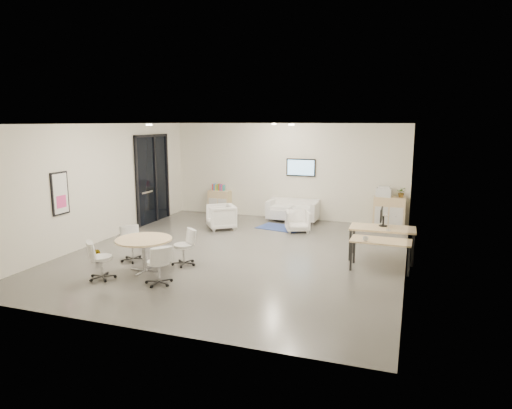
{
  "coord_description": "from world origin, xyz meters",
  "views": [
    {
      "loc": [
        4.05,
        -10.28,
        3.26
      ],
      "look_at": [
        0.33,
        0.4,
        1.19
      ],
      "focal_mm": 32.0,
      "sensor_mm": 36.0,
      "label": 1
    }
  ],
  "objects_px": {
    "loveseat": "(293,211)",
    "desk_rear": "(382,231)",
    "sideboard_left": "(220,203)",
    "round_table": "(144,242)",
    "sideboard_right": "(389,212)",
    "desk_front": "(381,243)",
    "armchair_right": "(297,220)",
    "armchair_left": "(221,216)"
  },
  "relations": [
    {
      "from": "loveseat",
      "to": "desk_rear",
      "type": "height_order",
      "value": "desk_rear"
    },
    {
      "from": "sideboard_left",
      "to": "round_table",
      "type": "relative_size",
      "value": 0.71
    },
    {
      "from": "sideboard_right",
      "to": "loveseat",
      "type": "distance_m",
      "value": 3.05
    },
    {
      "from": "sideboard_right",
      "to": "desk_front",
      "type": "height_order",
      "value": "sideboard_right"
    },
    {
      "from": "desk_front",
      "to": "desk_rear",
      "type": "bearing_deg",
      "value": 93.04
    },
    {
      "from": "armchair_right",
      "to": "round_table",
      "type": "relative_size",
      "value": 0.57
    },
    {
      "from": "armchair_right",
      "to": "round_table",
      "type": "height_order",
      "value": "round_table"
    },
    {
      "from": "desk_rear",
      "to": "desk_front",
      "type": "xyz_separation_m",
      "value": [
        0.02,
        -0.78,
        -0.1
      ]
    },
    {
      "from": "sideboard_left",
      "to": "armchair_left",
      "type": "height_order",
      "value": "sideboard_left"
    },
    {
      "from": "sideboard_left",
      "to": "sideboard_right",
      "type": "height_order",
      "value": "sideboard_right"
    },
    {
      "from": "sideboard_right",
      "to": "armchair_left",
      "type": "bearing_deg",
      "value": -157.92
    },
    {
      "from": "sideboard_left",
      "to": "armchair_left",
      "type": "xyz_separation_m",
      "value": [
        0.92,
        -2.0,
        -0.02
      ]
    },
    {
      "from": "sideboard_left",
      "to": "armchair_left",
      "type": "relative_size",
      "value": 1.05
    },
    {
      "from": "armchair_right",
      "to": "desk_rear",
      "type": "distance_m",
      "value": 3.34
    },
    {
      "from": "armchair_left",
      "to": "desk_front",
      "type": "relative_size",
      "value": 0.62
    },
    {
      "from": "desk_rear",
      "to": "desk_front",
      "type": "distance_m",
      "value": 0.79
    },
    {
      "from": "armchair_right",
      "to": "armchair_left",
      "type": "bearing_deg",
      "value": 168.44
    },
    {
      "from": "armchair_right",
      "to": "desk_front",
      "type": "height_order",
      "value": "armchair_right"
    },
    {
      "from": "desk_rear",
      "to": "round_table",
      "type": "distance_m",
      "value": 5.52
    },
    {
      "from": "round_table",
      "to": "sideboard_left",
      "type": "bearing_deg",
      "value": 98.61
    },
    {
      "from": "sideboard_right",
      "to": "desk_rear",
      "type": "xyz_separation_m",
      "value": [
        0.03,
        -3.62,
        0.23
      ]
    },
    {
      "from": "loveseat",
      "to": "armchair_left",
      "type": "xyz_separation_m",
      "value": [
        -1.81,
        -1.81,
        0.08
      ]
    },
    {
      "from": "desk_front",
      "to": "round_table",
      "type": "relative_size",
      "value": 1.08
    },
    {
      "from": "armchair_left",
      "to": "sideboard_right",
      "type": "bearing_deg",
      "value": 76.34
    },
    {
      "from": "desk_rear",
      "to": "desk_front",
      "type": "bearing_deg",
      "value": -89.75
    },
    {
      "from": "loveseat",
      "to": "round_table",
      "type": "distance_m",
      "value": 6.35
    },
    {
      "from": "desk_rear",
      "to": "round_table",
      "type": "bearing_deg",
      "value": -153.05
    },
    {
      "from": "loveseat",
      "to": "armchair_right",
      "type": "distance_m",
      "value": 1.47
    },
    {
      "from": "sideboard_right",
      "to": "armchair_right",
      "type": "relative_size",
      "value": 1.37
    },
    {
      "from": "armchair_left",
      "to": "sideboard_left",
      "type": "bearing_deg",
      "value": 169.01
    },
    {
      "from": "sideboard_right",
      "to": "armchair_left",
      "type": "distance_m",
      "value": 5.23
    },
    {
      "from": "sideboard_right",
      "to": "desk_rear",
      "type": "relative_size",
      "value": 0.63
    },
    {
      "from": "armchair_left",
      "to": "desk_rear",
      "type": "xyz_separation_m",
      "value": [
        4.88,
        -1.66,
        0.29
      ]
    },
    {
      "from": "armchair_right",
      "to": "desk_rear",
      "type": "bearing_deg",
      "value": -61.02
    },
    {
      "from": "armchair_right",
      "to": "desk_rear",
      "type": "height_order",
      "value": "desk_rear"
    },
    {
      "from": "armchair_right",
      "to": "round_table",
      "type": "bearing_deg",
      "value": -137.89
    },
    {
      "from": "armchair_left",
      "to": "round_table",
      "type": "bearing_deg",
      "value": -35.36
    },
    {
      "from": "armchair_right",
      "to": "desk_front",
      "type": "bearing_deg",
      "value": -69.84
    },
    {
      "from": "armchair_left",
      "to": "armchair_right",
      "type": "xyz_separation_m",
      "value": [
        2.3,
        0.43,
        -0.06
      ]
    },
    {
      "from": "desk_front",
      "to": "round_table",
      "type": "xyz_separation_m",
      "value": [
        -4.88,
        -1.84,
        0.05
      ]
    },
    {
      "from": "armchair_right",
      "to": "desk_front",
      "type": "distance_m",
      "value": 3.88
    },
    {
      "from": "armchair_left",
      "to": "round_table",
      "type": "height_order",
      "value": "armchair_left"
    }
  ]
}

